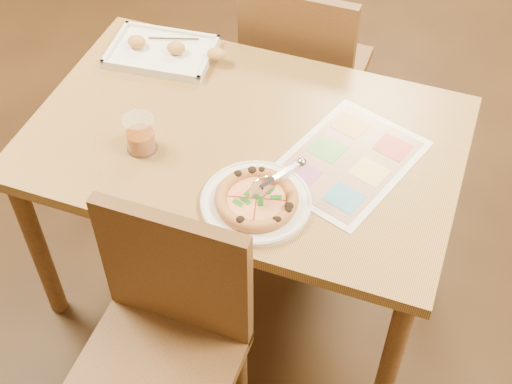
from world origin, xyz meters
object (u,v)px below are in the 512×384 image
(chair_near, at_px, (165,324))
(pizza, at_px, (256,199))
(dining_table, at_px, (245,155))
(pizza_cutter, at_px, (276,180))
(chair_far, at_px, (302,61))
(plate, at_px, (256,202))
(menu, at_px, (348,161))
(glass_tumbler, at_px, (140,136))
(appetizer_tray, at_px, (165,52))

(chair_near, distance_m, pizza, 0.41)
(dining_table, relative_size, pizza, 5.62)
(pizza, distance_m, pizza_cutter, 0.08)
(chair_far, xyz_separation_m, plate, (0.13, -0.85, 0.16))
(plate, height_order, menu, plate)
(dining_table, relative_size, chair_far, 2.77)
(chair_near, relative_size, pizza_cutter, 3.81)
(plate, relative_size, glass_tumbler, 2.67)
(plate, bearing_deg, chair_near, -109.86)
(chair_far, height_order, pizza_cutter, chair_far)
(dining_table, distance_m, plate, 0.29)
(chair_far, relative_size, plate, 1.53)
(pizza_cutter, relative_size, menu, 0.27)
(plate, height_order, appetizer_tray, appetizer_tray)
(menu, bearing_deg, appetizer_tray, 159.10)
(plate, xyz_separation_m, pizza_cutter, (0.05, 0.03, 0.08))
(chair_near, bearing_deg, menu, 61.89)
(glass_tumbler, distance_m, menu, 0.61)
(chair_far, bearing_deg, pizza, 98.77)
(dining_table, height_order, appetizer_tray, appetizer_tray)
(pizza_cutter, bearing_deg, dining_table, 82.43)
(appetizer_tray, xyz_separation_m, glass_tumbler, (0.13, -0.43, 0.03))
(appetizer_tray, height_order, glass_tumbler, glass_tumbler)
(pizza_cutter, bearing_deg, menu, 9.84)
(dining_table, relative_size, plate, 4.23)
(menu, bearing_deg, chair_far, 118.23)
(plate, bearing_deg, dining_table, 117.48)
(chair_far, relative_size, appetizer_tray, 1.15)
(dining_table, height_order, plate, plate)
(appetizer_tray, relative_size, menu, 0.91)
(chair_near, relative_size, glass_tumbler, 4.09)
(pizza_cutter, distance_m, appetizer_tray, 0.75)
(chair_near, xyz_separation_m, plate, (0.13, 0.36, 0.16))
(chair_near, height_order, plate, chair_near)
(chair_far, distance_m, pizza_cutter, 0.87)
(menu, bearing_deg, plate, -128.01)
(chair_near, distance_m, appetizer_tray, 0.97)
(dining_table, xyz_separation_m, pizza, (0.13, -0.25, 0.11))
(chair_far, distance_m, appetizer_tray, 0.54)
(appetizer_tray, xyz_separation_m, menu, (0.71, -0.27, -0.01))
(plate, height_order, glass_tumbler, glass_tumbler)
(chair_far, bearing_deg, plate, 98.60)
(chair_near, height_order, chair_far, same)
(dining_table, distance_m, chair_far, 0.61)
(pizza, bearing_deg, glass_tumbler, 166.15)
(pizza, height_order, glass_tumbler, glass_tumbler)
(chair_near, relative_size, appetizer_tray, 1.15)
(pizza, bearing_deg, appetizer_tray, 134.77)
(pizza_cutter, height_order, appetizer_tray, pizza_cutter)
(dining_table, height_order, chair_near, chair_near)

